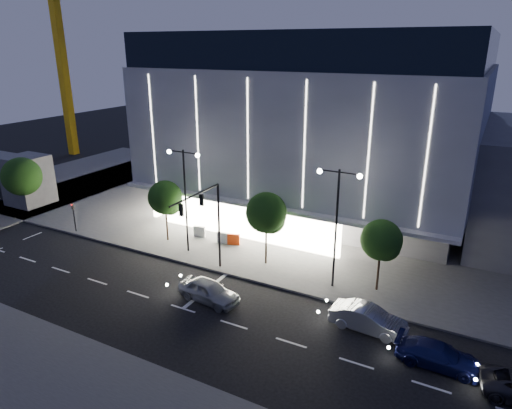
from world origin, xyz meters
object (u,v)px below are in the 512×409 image
Objects in this scene: car_second at (368,319)px; car_third at (438,355)px; ped_signal_far at (74,214)px; tree_right at (382,242)px; street_lamp_east at (337,212)px; tree_left at (166,199)px; barrier_c at (234,239)px; barrier_b at (200,232)px; barrier_d at (223,238)px; street_lamp_west at (185,186)px; car_lead at (209,291)px; tree_mid at (267,215)px; tower_crane at (61,20)px; traffic_mast at (208,215)px.

car_second reaches higher than car_third.
ped_signal_far is 28.21m from tree_right.
street_lamp_east is 11.10m from car_third.
tree_left reaches higher than barrier_c.
barrier_b is at bearing 69.38° from car_third.
barrier_d is at bearing 20.14° from tree_left.
street_lamp_west reaches higher than car_lead.
car_second is (3.69, -4.04, -5.17)m from street_lamp_east.
car_second is (19.67, -5.06, -3.25)m from tree_left.
barrier_c is at bearing 26.44° from car_lead.
street_lamp_west is at bearing -84.96° from barrier_b.
street_lamp_east is 10.47m from car_lead.
tree_left reaches higher than barrier_d.
tree_mid is at bearing 7.55° from ped_signal_far.
street_lamp_east is 0.28× the size of tower_crane.
car_third is 20.07m from barrier_c.
traffic_mast is 5.65m from car_lead.
barrier_d is (2.67, -0.21, 0.00)m from barrier_b.
tree_right is (9.00, -0.00, -0.45)m from tree_mid.
tower_crane reaches higher than barrier_d.
car_second is 1.03× the size of car_third.
barrier_b is at bearing 173.40° from tree_right.
tree_right reaches higher than ped_signal_far.
tree_mid is at bearing 170.31° from street_lamp_east.
traffic_mast is at bearing -27.84° from tree_left.
traffic_mast is 1.53× the size of car_third.
traffic_mast is 17.81m from car_third.
street_lamp_west is 13.00m from street_lamp_east.
barrier_c is (-4.20, 1.88, -3.68)m from tree_mid.
street_lamp_east reaches higher than car_second.
street_lamp_east is 25.37m from ped_signal_far.
barrier_b is 3.69m from barrier_c.
tower_crane is 29.09× the size of barrier_c.
barrier_b is (-16.90, 1.96, -3.23)m from tree_right.
street_lamp_west is at bearing -30.12° from tower_crane.
barrier_c is (5.80, 1.88, -3.38)m from tree_left.
tower_crane reaches higher than street_lamp_east.
barrier_b is at bearing 106.31° from street_lamp_west.
street_lamp_west is 1.46× the size of tree_mid.
traffic_mast is 1.15× the size of tree_mid.
traffic_mast is at bearing -30.47° from tower_crane.
car_second is 4.33× the size of barrier_c.
car_second is at bearing -27.65° from tree_mid.
tree_right is 12.53m from car_lead.
tree_left is 5.20× the size of barrier_b.
traffic_mast reaches higher than tree_right.
tree_mid is 1.12× the size of tree_right.
barrier_b is at bearing 71.87° from car_second.
barrier_d is at bearing 170.09° from barrier_c.
tower_crane is 6.92× the size of car_third.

